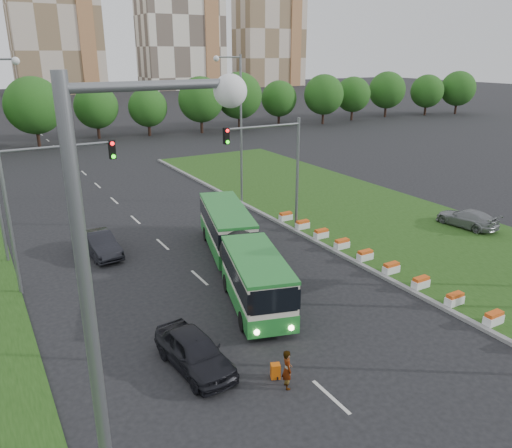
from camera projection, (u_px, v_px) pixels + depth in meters
ground at (304, 309)px, 24.92m from camera, size 360.00×360.00×0.00m
grass_median at (383, 221)px, 37.60m from camera, size 14.00×60.00×0.15m
median_kerb at (308, 237)px, 34.30m from camera, size 0.30×60.00×0.18m
lane_markings at (128, 213)px, 39.84m from camera, size 0.20×100.00×0.01m
flower_planters at (378, 261)px, 29.51m from camera, size 1.10×20.30×0.60m
traffic_mast_median at (278, 159)px, 33.61m from camera, size 5.76×0.32×8.00m
traffic_mast_left at (40, 192)px, 25.60m from camera, size 5.76×0.32×8.00m
street_lamps at (168, 161)px, 29.71m from camera, size 36.00×60.00×12.00m
tree_line at (143, 107)px, 73.14m from camera, size 120.00×8.00×9.00m
apartment_tower_ceast at (52, 6)px, 146.44m from camera, size 25.00×15.00×50.00m
apartment_tower_east at (180, 16)px, 165.92m from camera, size 27.00×15.00×47.00m
midrise_east at (269, 29)px, 183.67m from camera, size 24.00×14.00×40.00m
articulated_bus at (235, 249)px, 28.40m from camera, size 2.37×15.20×2.50m
car_left_near at (194, 351)px, 20.08m from camera, size 2.24×4.64×1.53m
car_left_far at (100, 244)px, 31.36m from camera, size 1.96×4.63×1.49m
car_median at (467, 218)px, 36.05m from camera, size 2.28×4.63×1.29m
pedestrian at (287, 369)px, 18.87m from camera, size 0.54×0.67×1.61m
shopping_trolley at (275, 371)px, 19.59m from camera, size 0.36×0.38×0.62m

